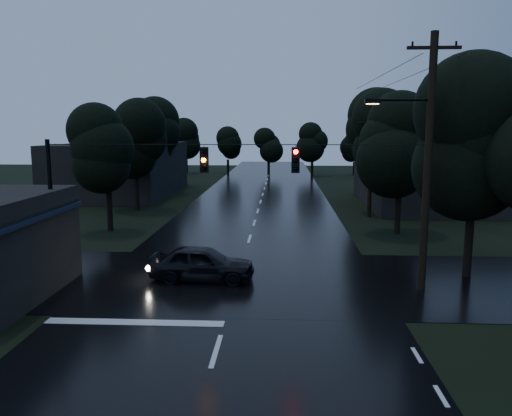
{
  "coord_description": "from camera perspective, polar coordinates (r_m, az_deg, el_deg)",
  "views": [
    {
      "loc": [
        1.87,
        -8.59,
        6.41
      ],
      "look_at": [
        0.66,
        14.62,
        2.71
      ],
      "focal_mm": 35.0,
      "sensor_mm": 36.0,
      "label": 1
    }
  ],
  "objects": [
    {
      "name": "tree_right_b",
      "position": [
        39.36,
        14.46,
        8.15
      ],
      "size": [
        4.48,
        4.48,
        9.44
      ],
      "color": "black",
      "rests_on": "ground"
    },
    {
      "name": "car",
      "position": [
        21.47,
        -6.15,
        -6.28
      ],
      "size": [
        4.52,
        2.03,
        1.51
      ],
      "primitive_type": "imported",
      "rotation": [
        0.0,
        0.0,
        1.51
      ],
      "color": "black",
      "rests_on": "ground"
    },
    {
      "name": "building_far_left",
      "position": [
        51.26,
        -15.11,
        4.35
      ],
      "size": [
        10.0,
        16.0,
        5.0
      ],
      "primitive_type": "cube",
      "color": "black",
      "rests_on": "ground"
    },
    {
      "name": "main_road",
      "position": [
        39.16,
        0.2,
        -0.38
      ],
      "size": [
        12.0,
        120.0,
        0.02
      ],
      "primitive_type": "cube",
      "color": "black",
      "rests_on": "ground"
    },
    {
      "name": "tree_left_c",
      "position": [
        50.07,
        -11.09,
        8.39
      ],
      "size": [
        4.48,
        4.48,
        9.44
      ],
      "color": "black",
      "rests_on": "ground"
    },
    {
      "name": "tree_left_a",
      "position": [
        32.48,
        -16.68,
        6.6
      ],
      "size": [
        3.92,
        3.92,
        8.26
      ],
      "color": "black",
      "rests_on": "ground"
    },
    {
      "name": "utility_pole_main",
      "position": [
        20.39,
        18.82,
        5.33
      ],
      "size": [
        3.5,
        0.3,
        10.0
      ],
      "color": "black",
      "rests_on": "ground"
    },
    {
      "name": "tree_corner_near",
      "position": [
        23.07,
        23.82,
        7.25
      ],
      "size": [
        4.48,
        4.48,
        9.44
      ],
      "color": "black",
      "rests_on": "ground"
    },
    {
      "name": "tree_right_a",
      "position": [
        31.42,
        16.23,
        7.24
      ],
      "size": [
        4.2,
        4.2,
        8.85
      ],
      "color": "black",
      "rests_on": "ground"
    },
    {
      "name": "utility_pole_far",
      "position": [
        37.24,
        12.97,
        4.91
      ],
      "size": [
        2.0,
        0.3,
        7.5
      ],
      "color": "black",
      "rests_on": "ground"
    },
    {
      "name": "cross_street",
      "position": [
        21.64,
        -2.13,
        -8.19
      ],
      "size": [
        60.0,
        9.0,
        0.02
      ],
      "primitive_type": "cube",
      "color": "black",
      "rests_on": "ground"
    },
    {
      "name": "span_signals",
      "position": [
        19.66,
        -0.86,
        5.64
      ],
      "size": [
        15.0,
        0.37,
        1.12
      ],
      "color": "black",
      "rests_on": "ground"
    },
    {
      "name": "tree_left_b",
      "position": [
        40.27,
        -13.69,
        7.66
      ],
      "size": [
        4.2,
        4.2,
        8.85
      ],
      "color": "black",
      "rests_on": "ground"
    },
    {
      "name": "tree_right_c",
      "position": [
        49.3,
        12.86,
        8.76
      ],
      "size": [
        4.76,
        4.76,
        10.03
      ],
      "color": "black",
      "rests_on": "ground"
    },
    {
      "name": "anchor_pole_left",
      "position": [
        21.98,
        -22.3,
        -0.56
      ],
      "size": [
        0.18,
        0.18,
        6.0
      ],
      "primitive_type": "cylinder",
      "color": "black",
      "rests_on": "ground"
    },
    {
      "name": "building_far_right",
      "position": [
        44.48,
        18.82,
        3.12
      ],
      "size": [
        10.0,
        14.0,
        4.4
      ],
      "primitive_type": "cube",
      "color": "black",
      "rests_on": "ground"
    }
  ]
}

